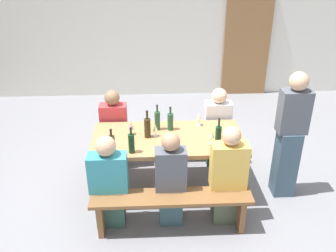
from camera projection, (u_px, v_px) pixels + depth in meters
ground_plane at (168, 188)px, 4.76m from camera, size 24.00×24.00×0.00m
back_wall at (159, 13)px, 7.01m from camera, size 14.00×0.20×3.20m
wooden_door at (247, 43)px, 7.21m from camera, size 0.90×0.06×2.10m
tasting_table at (168, 143)px, 4.46m from camera, size 1.81×0.88×0.75m
bench_near at (171, 204)px, 3.95m from camera, size 1.71×0.30×0.45m
bench_far at (165, 137)px, 5.26m from camera, size 1.71×0.30×0.45m
wine_bottle_0 at (218, 136)px, 4.17m from camera, size 0.07×0.07×0.36m
wine_bottle_1 at (131, 143)px, 4.06m from camera, size 0.07×0.07×0.31m
wine_bottle_2 at (170, 121)px, 4.55m from camera, size 0.07×0.07×0.30m
wine_bottle_3 at (147, 127)px, 4.37m from camera, size 0.08×0.08×0.34m
wine_bottle_4 at (112, 144)px, 4.06m from camera, size 0.07×0.07×0.29m
wine_bottle_5 at (157, 120)px, 4.55m from camera, size 0.07×0.07×0.33m
wine_glass_0 at (220, 129)px, 4.37m from camera, size 0.06×0.06×0.16m
wine_glass_1 at (199, 117)px, 4.65m from camera, size 0.06×0.06×0.16m
wine_glass_2 at (211, 135)px, 4.24m from camera, size 0.07×0.07×0.16m
wine_glass_3 at (131, 126)px, 4.44m from camera, size 0.07×0.07×0.16m
wine_glass_4 at (155, 128)px, 4.40m from camera, size 0.06×0.06×0.15m
seated_guest_near_0 at (109, 184)px, 3.97m from camera, size 0.41×0.24×1.09m
seated_guest_near_1 at (171, 181)px, 4.00m from camera, size 0.33×0.24×1.12m
seated_guest_near_2 at (228, 178)px, 4.01m from camera, size 0.39×0.24×1.17m
seated_guest_far_0 at (114, 131)px, 5.01m from camera, size 0.35×0.24×1.13m
seated_guest_far_1 at (217, 129)px, 5.07m from camera, size 0.35×0.24×1.13m
standing_host at (290, 137)px, 4.35m from camera, size 0.33×0.24×1.59m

